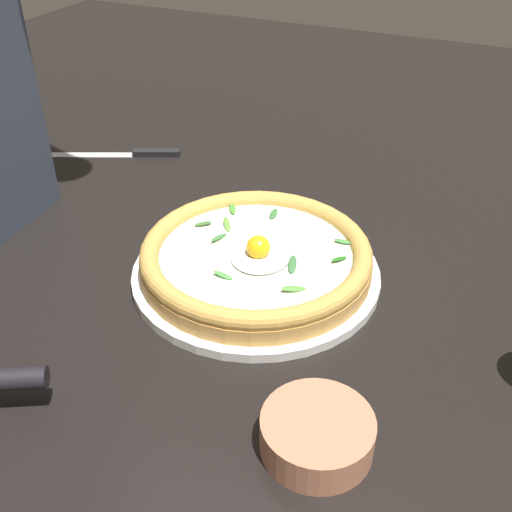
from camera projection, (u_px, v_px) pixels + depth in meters
name	position (u px, v px, depth m)	size (l,w,h in m)	color
ground_plane	(278.00, 296.00, 0.78)	(2.40, 2.40, 0.03)	black
pizza_plate	(256.00, 273.00, 0.79)	(0.31, 0.31, 0.01)	white
pizza	(256.00, 256.00, 0.77)	(0.29, 0.29, 0.05)	tan
side_bowl	(317.00, 434.00, 0.56)	(0.10, 0.10, 0.04)	#B97758
table_knife	(134.00, 153.00, 1.08)	(0.11, 0.22, 0.01)	silver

